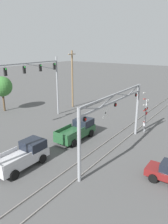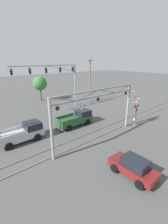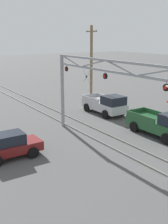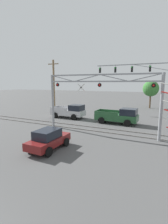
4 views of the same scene
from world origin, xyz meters
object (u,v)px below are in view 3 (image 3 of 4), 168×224
object	(u,v)px
pickup_truck_following	(106,104)
utility_pole_left	(91,67)
pickup_truck_lead	(162,124)
sedan_waiting	(10,145)
crossing_gantry	(105,90)

from	to	relation	value
pickup_truck_following	utility_pole_left	xyz separation A→B (m)	(-2.90, 0.24, 3.42)
pickup_truck_lead	sedan_waiting	distance (m)	11.34
pickup_truck_lead	pickup_truck_following	size ratio (longest dim) A/B	1.06
pickup_truck_lead	sedan_waiting	size ratio (longest dim) A/B	1.38
sedan_waiting	pickup_truck_lead	bearing A→B (deg)	76.64
crossing_gantry	utility_pole_left	distance (m)	11.12
crossing_gantry	pickup_truck_lead	world-z (taller)	crossing_gantry
crossing_gantry	sedan_waiting	bearing A→B (deg)	-107.01
pickup_truck_following	sedan_waiting	distance (m)	12.39
crossing_gantry	pickup_truck_lead	size ratio (longest dim) A/B	2.23
pickup_truck_following	utility_pole_left	world-z (taller)	utility_pole_left
pickup_truck_following	crossing_gantry	bearing A→B (deg)	-38.64
pickup_truck_lead	pickup_truck_following	distance (m)	7.48
crossing_gantry	pickup_truck_lead	xyz separation A→B (m)	(0.77, 4.99, -3.01)
pickup_truck_lead	utility_pole_left	distance (m)	10.94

